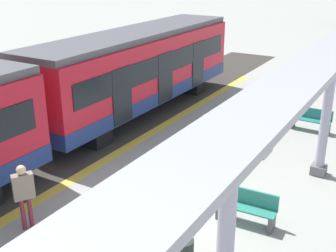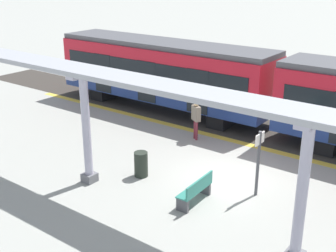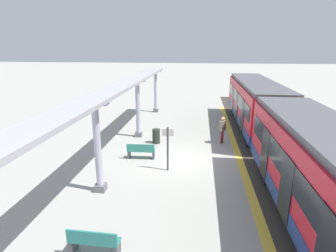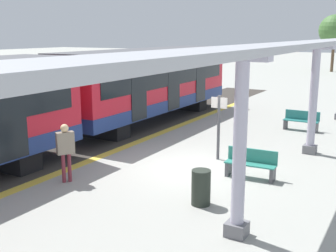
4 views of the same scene
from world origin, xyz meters
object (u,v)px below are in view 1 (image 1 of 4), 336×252
object	(u,v)px
canopy_pillar_third	(326,115)
bench_near_end	(311,119)
train_far_carriage	(139,70)
passenger_waiting_near_edge	(24,190)
platform_info_sign	(212,143)
bench_mid_platform	(247,206)
canopy_pillar_second	(225,250)

from	to	relation	value
canopy_pillar_third	bench_near_end	bearing A→B (deg)	107.24
train_far_carriage	bench_near_end	world-z (taller)	train_far_carriage
bench_near_end	passenger_waiting_near_edge	bearing A→B (deg)	-113.11
bench_near_end	platform_info_sign	bearing A→B (deg)	-103.74
bench_near_end	bench_mid_platform	world-z (taller)	same
bench_near_end	platform_info_sign	distance (m)	6.17
bench_mid_platform	passenger_waiting_near_edge	xyz separation A→B (m)	(-4.50, -2.99, 0.63)
canopy_pillar_third	platform_info_sign	xyz separation A→B (m)	(-2.57, -2.32, -0.60)
canopy_pillar_second	passenger_waiting_near_edge	size ratio (longest dim) A/B	2.22
train_far_carriage	bench_mid_platform	size ratio (longest dim) A/B	7.78
bench_mid_platform	platform_info_sign	world-z (taller)	platform_info_sign
train_far_carriage	canopy_pillar_second	world-z (taller)	canopy_pillar_second
bench_near_end	bench_mid_platform	xyz separation A→B (m)	(0.15, -7.20, 0.00)
train_far_carriage	bench_near_end	xyz separation A→B (m)	(6.92, 1.53, -1.38)
bench_near_end	platform_info_sign	xyz separation A→B (m)	(-1.45, -5.93, 0.89)
train_far_carriage	bench_mid_platform	xyz separation A→B (m)	(7.06, -5.67, -1.38)
canopy_pillar_third	bench_mid_platform	world-z (taller)	canopy_pillar_third
bench_mid_platform	passenger_waiting_near_edge	distance (m)	5.44
train_far_carriage	passenger_waiting_near_edge	xyz separation A→B (m)	(2.57, -8.66, -0.76)
bench_mid_platform	train_far_carriage	bearing A→B (deg)	141.25
canopy_pillar_second	platform_info_sign	bearing A→B (deg)	117.19
bench_mid_platform	passenger_waiting_near_edge	world-z (taller)	passenger_waiting_near_edge
train_far_carriage	bench_mid_platform	distance (m)	9.16
canopy_pillar_third	platform_info_sign	size ratio (longest dim) A/B	1.73
canopy_pillar_second	canopy_pillar_third	size ratio (longest dim) A/B	1.00
train_far_carriage	bench_mid_platform	world-z (taller)	train_far_carriage
train_far_carriage	passenger_waiting_near_edge	size ratio (longest dim) A/B	6.90
bench_near_end	bench_mid_platform	bearing A→B (deg)	-88.82
platform_info_sign	bench_near_end	bearing A→B (deg)	76.26
canopy_pillar_third	canopy_pillar_second	bearing A→B (deg)	-90.00
train_far_carriage	canopy_pillar_third	distance (m)	8.30
canopy_pillar_third	passenger_waiting_near_edge	xyz separation A→B (m)	(-5.47, -6.58, -0.86)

